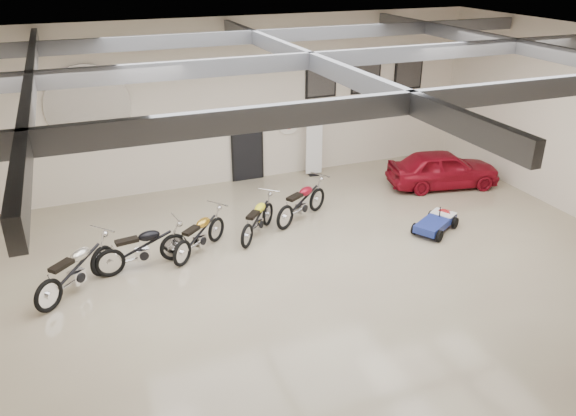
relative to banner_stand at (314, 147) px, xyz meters
name	(u,v)px	position (x,y,z in m)	size (l,w,h in m)	color
floor	(307,272)	(-2.60, -5.50, -0.98)	(16.00, 12.00, 0.01)	tan
ceiling	(311,47)	(-2.60, -5.50, 4.02)	(16.00, 12.00, 0.01)	gray
back_wall	(229,104)	(-2.60, 0.50, 1.52)	(16.00, 0.02, 5.00)	beige
ceiling_beams	(311,61)	(-2.60, -5.50, 3.77)	(15.80, 11.80, 0.32)	#53555A
door	(247,148)	(-2.10, 0.45, 0.07)	(0.92, 0.08, 2.10)	black
logo_plaque	(88,107)	(-6.60, 0.45, 1.82)	(2.30, 0.06, 1.16)	silver
poster_left	(321,76)	(0.40, 0.46, 2.12)	(1.05, 0.08, 1.35)	black
poster_mid	(366,72)	(2.00, 0.46, 2.12)	(1.05, 0.08, 1.35)	black
poster_right	(409,69)	(3.60, 0.46, 2.12)	(1.05, 0.08, 1.35)	black
oil_sign	(289,123)	(-0.70, 0.45, 0.72)	(0.72, 0.10, 0.72)	white
banner_stand	(314,147)	(0.00, 0.00, 0.00)	(0.53, 0.21, 1.95)	white
motorcycle_silver	(75,269)	(-7.49, -4.42, -0.40)	(2.20, 0.68, 1.14)	silver
motorcycle_black	(142,247)	(-6.03, -3.93, -0.43)	(2.11, 0.65, 1.10)	silver
motorcycle_gold	(199,234)	(-4.65, -3.70, -0.46)	(1.96, 0.61, 1.02)	silver
motorcycle_yellow	(258,218)	(-3.06, -3.37, -0.48)	(1.91, 0.59, 0.99)	silver
motorcycle_red	(302,201)	(-1.65, -2.91, -0.43)	(2.08, 0.65, 1.08)	silver
go_kart	(438,218)	(1.45, -4.75, -0.66)	(1.71, 0.77, 0.62)	navy
vintage_car	(443,169)	(3.33, -2.31, -0.40)	(3.39, 1.37, 1.16)	maroon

